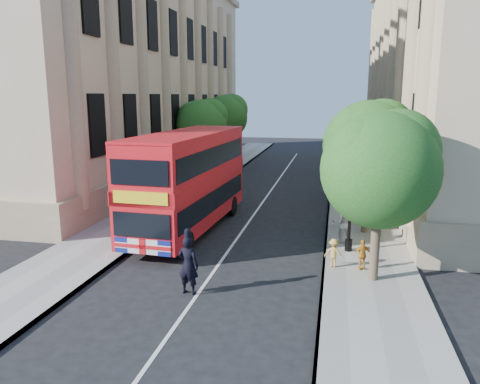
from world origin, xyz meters
The scene contains 17 objects.
ground centered at (0.00, 0.00, 0.00)m, with size 120.00×120.00×0.00m, color black.
pavement_right centered at (5.75, 10.00, 0.06)m, with size 3.50×80.00×0.12m, color gray.
pavement_left centered at (-5.75, 10.00, 0.06)m, with size 3.50×80.00×0.12m, color gray.
building_right centered at (13.80, 24.00, 9.00)m, with size 12.00×38.00×18.00m, color tan.
building_left centered at (-13.80, 24.00, 9.00)m, with size 12.00×38.00×18.00m, color tan.
tree_right_near centered at (5.84, 3.03, 4.25)m, with size 4.00×4.00×6.08m.
tree_right_mid centered at (5.84, 9.03, 4.45)m, with size 4.20×4.20×6.37m.
tree_right_far centered at (5.84, 15.03, 4.31)m, with size 4.00×4.00×6.15m.
tree_left_far centered at (-5.96, 22.03, 4.44)m, with size 4.00×4.00×6.30m.
tree_left_back centered at (-5.96, 30.03, 4.71)m, with size 4.20×4.20×6.65m.
lamp_post centered at (5.00, 6.00, 2.51)m, with size 0.32×0.32×5.16m.
double_decker_bus centered at (-2.54, 7.90, 2.60)m, with size 3.24×10.32×4.71m.
box_van centered at (-2.80, 12.23, 1.46)m, with size 2.53×5.38×2.99m.
police_constable centered at (-0.30, 0.76, 1.00)m, with size 0.73×0.48×2.00m, color black.
woman_pedestrian centered at (4.73, 7.06, 1.03)m, with size 0.89×0.69×1.83m, color beige.
child_a centered at (5.45, 3.88, 0.70)m, with size 0.68×0.28×1.16m, color orange.
child_b centered at (4.40, 3.96, 0.67)m, with size 0.71×0.41×1.10m, color gold.
Camera 1 is at (4.32, -13.22, 6.50)m, focal length 35.00 mm.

